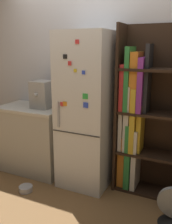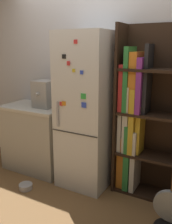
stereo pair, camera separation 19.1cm
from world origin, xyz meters
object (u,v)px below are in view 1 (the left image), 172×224
object	(u,v)px
espresso_machine	(43,94)
refrigerator	(86,112)
bookshelf	(144,118)
pet_bowl	(26,188)

from	to	relation	value
espresso_machine	refrigerator	bearing A→B (deg)	-2.89
bookshelf	espresso_machine	xyz separation A→B (m)	(-1.33, -0.12, 0.19)
refrigerator	espresso_machine	distance (m)	0.67
espresso_machine	pet_bowl	bearing A→B (deg)	-81.56
bookshelf	espresso_machine	distance (m)	1.35
refrigerator	pet_bowl	xyz separation A→B (m)	(-0.57, -0.52, -0.90)
refrigerator	bookshelf	bearing A→B (deg)	12.35
pet_bowl	bookshelf	bearing A→B (deg)	28.25
refrigerator	bookshelf	distance (m)	0.69
refrigerator	pet_bowl	bearing A→B (deg)	-137.50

